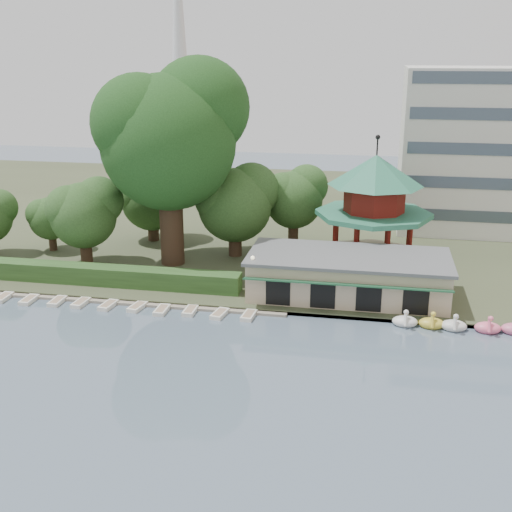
% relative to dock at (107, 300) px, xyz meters
% --- Properties ---
extents(ground_plane, '(220.00, 220.00, 0.00)m').
position_rel_dock_xyz_m(ground_plane, '(12.00, -17.20, -0.12)').
color(ground_plane, slate).
rests_on(ground_plane, ground).
extents(shore, '(220.00, 70.00, 0.40)m').
position_rel_dock_xyz_m(shore, '(12.00, 34.80, 0.08)').
color(shore, '#424930').
rests_on(shore, ground).
extents(embankment, '(220.00, 0.60, 0.30)m').
position_rel_dock_xyz_m(embankment, '(12.00, 0.10, 0.03)').
color(embankment, gray).
rests_on(embankment, ground).
extents(dock, '(34.00, 1.60, 0.24)m').
position_rel_dock_xyz_m(dock, '(0.00, 0.00, 0.00)').
color(dock, gray).
rests_on(dock, ground).
extents(boathouse, '(18.60, 9.39, 3.90)m').
position_rel_dock_xyz_m(boathouse, '(22.00, 4.77, 2.25)').
color(boathouse, tan).
rests_on(boathouse, shore).
extents(pavilion, '(12.40, 12.40, 13.50)m').
position_rel_dock_xyz_m(pavilion, '(24.00, 14.80, 7.36)').
color(pavilion, tan).
rests_on(pavilion, shore).
extents(broadcast_tower, '(8.00, 8.00, 96.00)m').
position_rel_dock_xyz_m(broadcast_tower, '(-30.00, 122.80, 33.86)').
color(broadcast_tower, silver).
rests_on(broadcast_tower, ground).
extents(hedge, '(30.00, 2.00, 1.80)m').
position_rel_dock_xyz_m(hedge, '(-3.00, 3.30, 1.18)').
color(hedge, '#2E5323').
rests_on(hedge, shore).
extents(lamp_post, '(0.36, 0.36, 4.28)m').
position_rel_dock_xyz_m(lamp_post, '(13.50, 1.80, 3.22)').
color(lamp_post, black).
rests_on(lamp_post, shore).
extents(big_tree, '(15.33, 14.28, 21.54)m').
position_rel_dock_xyz_m(big_tree, '(3.19, 11.03, 14.33)').
color(big_tree, '#3A281C').
rests_on(big_tree, shore).
extents(small_trees, '(39.68, 17.27, 10.27)m').
position_rel_dock_xyz_m(small_trees, '(1.15, 14.66, 5.96)').
color(small_trees, '#3A281C').
rests_on(small_trees, shore).
extents(moored_rowboats, '(29.71, 2.72, 0.36)m').
position_rel_dock_xyz_m(moored_rowboats, '(-0.59, -1.36, 0.06)').
color(moored_rowboats, white).
rests_on(moored_rowboats, ground).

